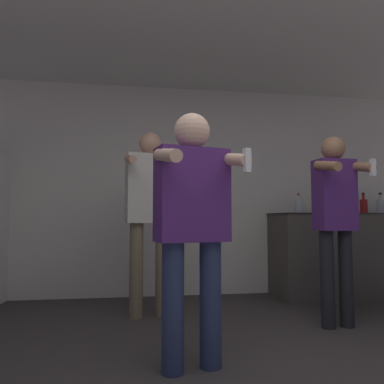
% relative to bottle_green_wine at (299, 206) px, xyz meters
% --- Properties ---
extents(wall_back, '(7.00, 0.06, 2.55)m').
position_rel_bottle_green_wine_xyz_m(wall_back, '(-1.31, 0.29, 0.20)').
color(wall_back, silver).
rests_on(wall_back, ground_plane).
extents(ceiling_slab, '(7.00, 3.53, 0.05)m').
position_rel_bottle_green_wine_xyz_m(ceiling_slab, '(-1.31, -1.24, 1.50)').
color(ceiling_slab, silver).
rests_on(ceiling_slab, wall_back).
extents(counter, '(1.70, 0.67, 0.99)m').
position_rel_bottle_green_wine_xyz_m(counter, '(0.53, -0.06, -0.58)').
color(counter, '#47423D').
rests_on(counter, ground_plane).
extents(bottle_green_wine, '(0.09, 0.09, 0.24)m').
position_rel_bottle_green_wine_xyz_m(bottle_green_wine, '(0.00, 0.00, 0.00)').
color(bottle_green_wine, silver).
rests_on(bottle_green_wine, counter).
extents(bottle_short_whiskey, '(0.09, 0.09, 0.28)m').
position_rel_bottle_green_wine_xyz_m(bottle_short_whiskey, '(0.55, 0.00, 0.02)').
color(bottle_short_whiskey, maroon).
rests_on(bottle_short_whiskey, counter).
extents(bottle_red_label, '(0.09, 0.09, 0.26)m').
position_rel_bottle_green_wine_xyz_m(bottle_red_label, '(1.09, 0.00, 0.01)').
color(bottle_red_label, silver).
rests_on(bottle_red_label, counter).
extents(bottle_dark_rum, '(0.09, 0.09, 0.26)m').
position_rel_bottle_green_wine_xyz_m(bottle_dark_rum, '(0.86, 0.00, 0.01)').
color(bottle_dark_rum, maroon).
rests_on(bottle_dark_rum, counter).
extents(person_woman_foreground, '(0.57, 0.52, 1.59)m').
position_rel_bottle_green_wine_xyz_m(person_woman_foreground, '(-1.60, -1.97, -0.15)').
color(person_woman_foreground, navy).
rests_on(person_woman_foreground, ground_plane).
extents(person_man_side, '(0.41, 0.43, 1.64)m').
position_rel_bottle_green_wine_xyz_m(person_man_side, '(-0.24, -1.26, -0.10)').
color(person_man_side, black).
rests_on(person_man_side, ground_plane).
extents(person_spectator_back, '(0.55, 0.49, 1.76)m').
position_rel_bottle_green_wine_xyz_m(person_spectator_back, '(-1.82, -0.68, -0.03)').
color(person_spectator_back, '#75664C').
rests_on(person_spectator_back, ground_plane).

